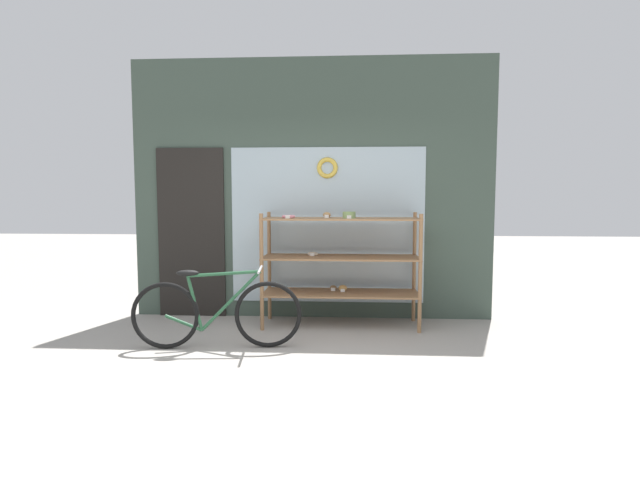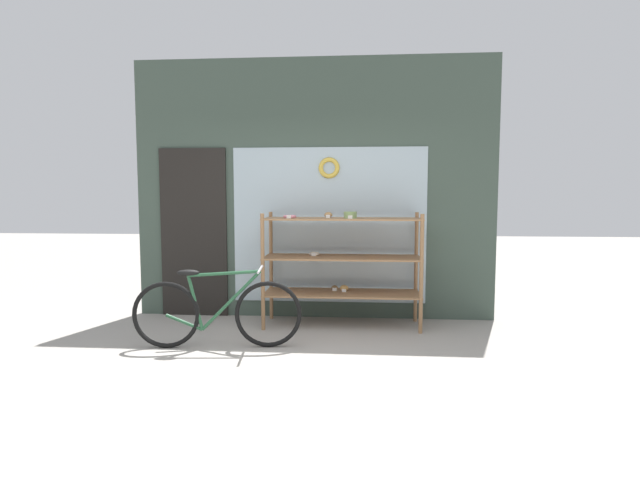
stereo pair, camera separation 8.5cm
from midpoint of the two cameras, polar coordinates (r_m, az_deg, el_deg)
The scene contains 4 objects.
ground_plane at distance 4.22m, azimuth -3.11°, elevation -15.98°, with size 30.00×30.00×0.00m, color gray.
storefront_facade at distance 6.17m, azimuth -0.87°, elevation 5.35°, with size 4.43×0.13×3.18m.
display_case at distance 5.77m, azimuth 2.86°, elevation -1.99°, with size 1.80×0.57×1.33m.
bicycle at distance 5.10m, azimuth -11.26°, elevation -8.09°, with size 1.68×0.46×0.80m.
Camera 2 is at (0.57, -3.90, 1.52)m, focal length 28.00 mm.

